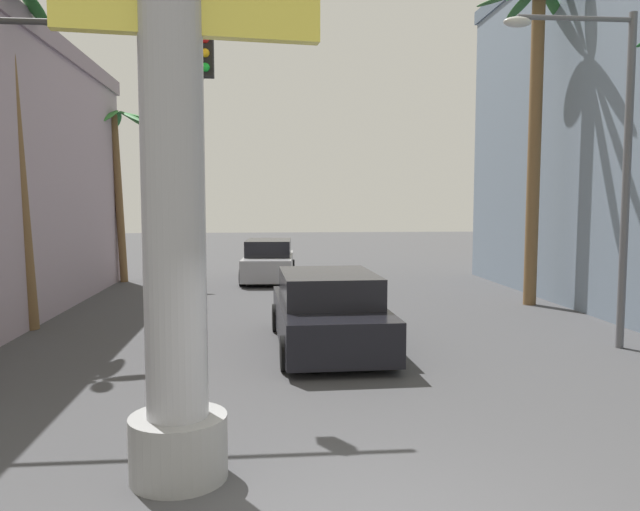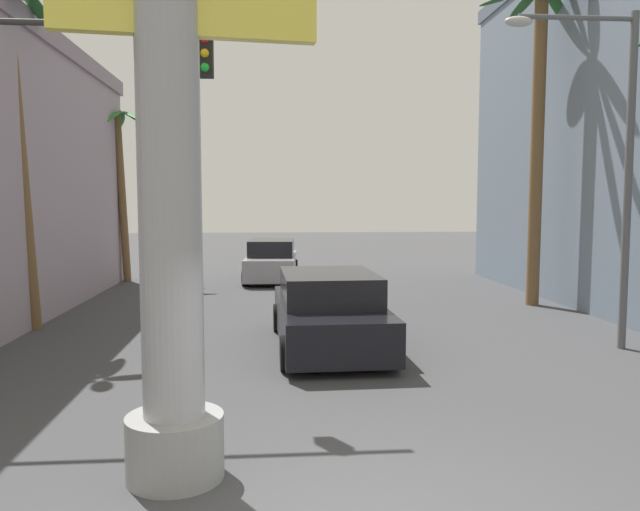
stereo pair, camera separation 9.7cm
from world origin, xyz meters
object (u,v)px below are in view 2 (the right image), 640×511
palm_tree_mid_right (539,103)px  neon_sign_pole (167,34)px  traffic_light_mast (28,128)px  palm_tree_far_left (122,159)px  street_lamp (608,145)px  palm_tree_mid_left (20,126)px  car_lead (329,312)px  car_far (272,261)px

palm_tree_mid_right → neon_sign_pole: bearing=-129.0°
traffic_light_mast → palm_tree_far_left: (-1.61, 13.42, 0.42)m
street_lamp → traffic_light_mast: bearing=-170.4°
palm_tree_mid_right → palm_tree_far_left: 14.53m
street_lamp → palm_tree_mid_right: 5.68m
street_lamp → palm_tree_mid_left: 12.71m
traffic_light_mast → car_lead: (4.99, 2.37, -3.43)m
neon_sign_pole → car_far: size_ratio=2.03×
street_lamp → car_lead: (-5.55, 0.59, -3.40)m
car_lead → palm_tree_far_left: bearing=120.9°
palm_tree_far_left → palm_tree_mid_left: (-0.24, -8.86, 0.12)m
traffic_light_mast → palm_tree_mid_right: bearing=31.9°
neon_sign_pole → traffic_light_mast: size_ratio=1.67×
car_lead → palm_tree_mid_left: 8.21m
neon_sign_pole → traffic_light_mast: neon_sign_pole is taller
palm_tree_mid_left → street_lamp: bearing=-12.6°
street_lamp → palm_tree_far_left: street_lamp is taller
traffic_light_mast → car_lead: 6.50m
street_lamp → car_lead: bearing=173.9°
street_lamp → palm_tree_mid_left: (-12.39, 2.78, 0.58)m
street_lamp → palm_tree_mid_left: size_ratio=0.86×
palm_tree_mid_right → palm_tree_mid_left: 13.58m
street_lamp → traffic_light_mast: street_lamp is taller
neon_sign_pole → street_lamp: (7.79, 5.37, -0.60)m
neon_sign_pole → street_lamp: bearing=34.6°
neon_sign_pole → palm_tree_mid_right: neon_sign_pole is taller
palm_tree_mid_right → palm_tree_mid_left: bearing=-169.0°
street_lamp → traffic_light_mast: size_ratio=1.14×
street_lamp → palm_tree_mid_left: bearing=167.4°
car_lead → car_far: 11.24m
car_far → palm_tree_mid_right: bearing=-40.3°
traffic_light_mast → palm_tree_mid_right: size_ratio=0.64×
neon_sign_pole → car_far: (1.11, 17.15, -4.00)m
palm_tree_mid_right → car_lead: bearing=-143.5°
neon_sign_pole → palm_tree_mid_right: (8.69, 10.73, 1.06)m
neon_sign_pole → palm_tree_mid_left: neon_sign_pole is taller
palm_tree_far_left → palm_tree_mid_left: size_ratio=0.81×
palm_tree_far_left → street_lamp: bearing=-43.8°
neon_sign_pole → palm_tree_mid_right: bearing=51.0°
car_lead → palm_tree_mid_left: palm_tree_mid_left is taller
palm_tree_far_left → palm_tree_mid_left: palm_tree_mid_left is taller
traffic_light_mast → car_far: (3.86, 13.55, -3.43)m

